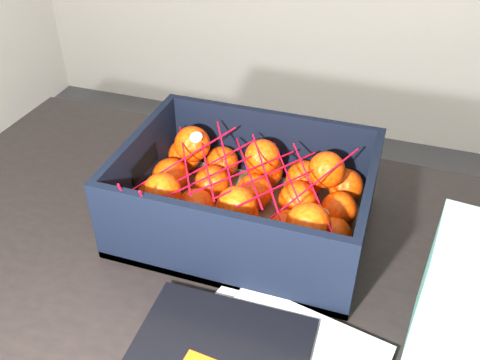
% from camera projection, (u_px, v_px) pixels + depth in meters
% --- Properties ---
extents(table, '(1.22, 0.82, 0.75)m').
position_uv_depth(table, '(242.00, 340.00, 0.77)').
color(table, black).
rests_on(table, ground).
extents(produce_crate, '(0.37, 0.27, 0.13)m').
position_uv_depth(produce_crate, '(246.00, 203.00, 0.80)').
color(produce_crate, brown).
rests_on(produce_crate, table).
extents(clementine_heap, '(0.35, 0.25, 0.11)m').
position_uv_depth(clementine_heap, '(246.00, 199.00, 0.80)').
color(clementine_heap, '#FF3905').
rests_on(clementine_heap, produce_crate).
extents(mesh_net, '(0.30, 0.24, 0.09)m').
position_uv_depth(mesh_net, '(239.00, 174.00, 0.76)').
color(mesh_net, red).
rests_on(mesh_net, clementine_heap).
extents(retail_carton, '(0.09, 0.12, 0.17)m').
position_uv_depth(retail_carton, '(457.00, 296.00, 0.60)').
color(retail_carton, white).
rests_on(retail_carton, table).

